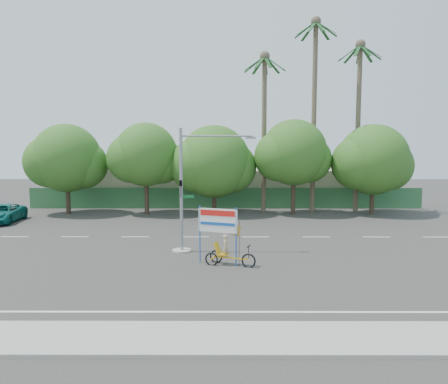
{
  "coord_description": "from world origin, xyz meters",
  "views": [
    {
      "loc": [
        -0.01,
        -20.43,
        5.95
      ],
      "look_at": [
        -0.09,
        3.17,
        3.5
      ],
      "focal_mm": 35.0,
      "sensor_mm": 36.0,
      "label": 1
    }
  ],
  "objects": [
    {
      "name": "ground",
      "position": [
        0.0,
        0.0,
        0.0
      ],
      "size": [
        120.0,
        120.0,
        0.0
      ],
      "primitive_type": "plane",
      "color": "#33302D",
      "rests_on": "ground"
    },
    {
      "name": "palm_tall",
      "position": [
        8.0,
        19.5,
        10.46
      ],
      "size": [
        3.73,
        3.79,
        17.45
      ],
      "color": "#70604C",
      "rests_on": "ground"
    },
    {
      "name": "fence",
      "position": [
        0.0,
        21.5,
        1.0
      ],
      "size": [
        38.0,
        0.08,
        2.0
      ],
      "primitive_type": "cube",
      "color": "#336B3D",
      "rests_on": "ground"
    },
    {
      "name": "building_left",
      "position": [
        -10.0,
        26.0,
        2.0
      ],
      "size": [
        12.0,
        8.0,
        4.0
      ],
      "primitive_type": "cube",
      "color": "#BAAA93",
      "rests_on": "ground"
    },
    {
      "name": "tree_left",
      "position": [
        -7.05,
        18.0,
        5.06
      ],
      "size": [
        6.66,
        5.6,
        8.07
      ],
      "color": "#473828",
      "rests_on": "ground"
    },
    {
      "name": "sidewalk_near",
      "position": [
        0.0,
        -7.5,
        0.06
      ],
      "size": [
        50.0,
        2.4,
        0.12
      ],
      "primitive_type": "cube",
      "color": "gray",
      "rests_on": "ground"
    },
    {
      "name": "tree_center",
      "position": [
        -1.05,
        18.0,
        4.47
      ],
      "size": [
        7.62,
        6.4,
        7.85
      ],
      "color": "#473828",
      "rests_on": "ground"
    },
    {
      "name": "tree_far_left",
      "position": [
        -14.05,
        18.0,
        4.76
      ],
      "size": [
        7.14,
        6.0,
        7.96
      ],
      "color": "#473828",
      "rests_on": "ground"
    },
    {
      "name": "palm_short",
      "position": [
        3.5,
        19.5,
        8.86
      ],
      "size": [
        3.73,
        3.79,
        14.45
      ],
      "color": "#70604C",
      "rests_on": "ground"
    },
    {
      "name": "building_right",
      "position": [
        8.0,
        26.0,
        1.8
      ],
      "size": [
        14.0,
        8.0,
        3.6
      ],
      "primitive_type": "cube",
      "color": "#BAAA93",
      "rests_on": "ground"
    },
    {
      "name": "tree_far_right",
      "position": [
        12.95,
        18.0,
        4.64
      ],
      "size": [
        7.38,
        6.2,
        7.94
      ],
      "color": "#473828",
      "rests_on": "ground"
    },
    {
      "name": "trike_billboard",
      "position": [
        -0.13,
        1.17,
        1.21
      ],
      "size": [
        2.88,
        1.35,
        3.0
      ],
      "rotation": [
        0.0,
        0.0,
        -0.36
      ],
      "color": "black",
      "rests_on": "ground"
    },
    {
      "name": "pickup_truck",
      "position": [
        -17.64,
        13.62,
        0.71
      ],
      "size": [
        2.78,
        5.26,
        1.41
      ],
      "primitive_type": "imported",
      "rotation": [
        0.0,
        0.0,
        0.09
      ],
      "color": "#0E665E",
      "rests_on": "ground"
    },
    {
      "name": "tree_right",
      "position": [
        5.95,
        18.0,
        5.24
      ],
      "size": [
        6.9,
        5.8,
        8.36
      ],
      "color": "#473828",
      "rests_on": "ground"
    },
    {
      "name": "palm_mid",
      "position": [
        12.0,
        19.5,
        9.4
      ],
      "size": [
        3.73,
        3.79,
        15.45
      ],
      "color": "#70604C",
      "rests_on": "ground"
    },
    {
      "name": "traffic_signal",
      "position": [
        -2.2,
        3.98,
        2.92
      ],
      "size": [
        4.72,
        1.1,
        7.0
      ],
      "color": "gray",
      "rests_on": "ground"
    }
  ]
}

